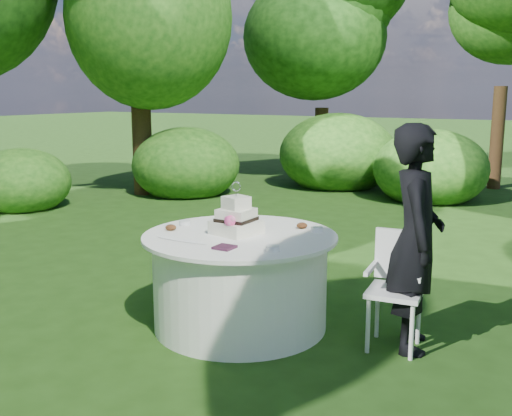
{
  "coord_description": "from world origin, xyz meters",
  "views": [
    {
      "loc": [
        2.47,
        -3.95,
        1.89
      ],
      "look_at": [
        0.15,
        0.0,
        1.0
      ],
      "focal_mm": 42.0,
      "sensor_mm": 36.0,
      "label": 1
    }
  ],
  "objects_px": {
    "guest": "(416,238)",
    "chair": "(397,280)",
    "table": "(240,280)",
    "cake": "(236,220)",
    "napkins": "(225,247)"
  },
  "relations": [
    {
      "from": "guest",
      "to": "chair",
      "type": "distance_m",
      "value": 0.34
    },
    {
      "from": "table",
      "to": "guest",
      "type": "bearing_deg",
      "value": 13.07
    },
    {
      "from": "guest",
      "to": "table",
      "type": "bearing_deg",
      "value": 83.83
    },
    {
      "from": "table",
      "to": "chair",
      "type": "xyz_separation_m",
      "value": [
        1.21,
        0.27,
        0.13
      ]
    },
    {
      "from": "cake",
      "to": "table",
      "type": "bearing_deg",
      "value": -5.8
    },
    {
      "from": "napkins",
      "to": "cake",
      "type": "bearing_deg",
      "value": 111.83
    },
    {
      "from": "guest",
      "to": "table",
      "type": "xyz_separation_m",
      "value": [
        -1.32,
        -0.31,
        -0.45
      ]
    },
    {
      "from": "guest",
      "to": "cake",
      "type": "xyz_separation_m",
      "value": [
        -1.36,
        -0.3,
        0.05
      ]
    },
    {
      "from": "guest",
      "to": "table",
      "type": "height_order",
      "value": "guest"
    },
    {
      "from": "napkins",
      "to": "chair",
      "type": "relative_size",
      "value": 0.16
    },
    {
      "from": "table",
      "to": "chair",
      "type": "height_order",
      "value": "chair"
    },
    {
      "from": "guest",
      "to": "chair",
      "type": "height_order",
      "value": "guest"
    },
    {
      "from": "guest",
      "to": "chair",
      "type": "relative_size",
      "value": 1.92
    },
    {
      "from": "cake",
      "to": "chair",
      "type": "height_order",
      "value": "cake"
    },
    {
      "from": "table",
      "to": "cake",
      "type": "bearing_deg",
      "value": 174.2
    }
  ]
}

